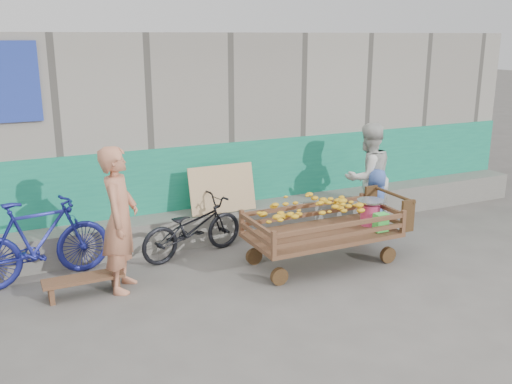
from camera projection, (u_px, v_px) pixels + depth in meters
name	position (u px, v px, depth m)	size (l,w,h in m)	color
ground	(273.00, 306.00, 6.45)	(80.00, 80.00, 0.00)	#54514C
building_wall	(164.00, 127.00, 9.59)	(12.00, 3.50, 3.00)	gray
banana_cart	(320.00, 220.00, 7.47)	(2.17, 0.99, 0.92)	brown
bench	(84.00, 282.00, 6.68)	(0.92, 0.28, 0.23)	brown
vendor_man	(120.00, 220.00, 6.68)	(0.64, 0.42, 1.75)	#C27959
woman	(368.00, 178.00, 8.78)	(0.82, 0.64, 1.69)	silver
child	(376.00, 203.00, 8.61)	(0.51, 0.33, 1.04)	#405EAE
bicycle_dark	(192.00, 228.00, 7.83)	(0.54, 1.56, 0.82)	black
bicycle_blue	(39.00, 241.00, 6.97)	(0.50, 1.77, 1.06)	navy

